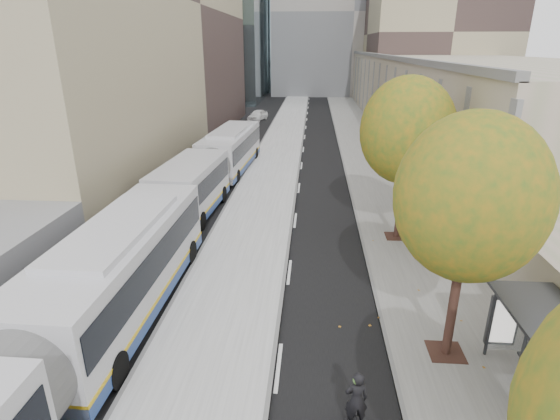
# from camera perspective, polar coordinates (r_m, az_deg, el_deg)

# --- Properties ---
(bus_platform) EXTENTS (4.25, 150.00, 0.15)m
(bus_platform) POSITION_cam_1_polar(r_m,az_deg,el_deg) (35.08, -0.88, 5.58)
(bus_platform) COLOR #A7A7A7
(bus_platform) RESTS_ON ground
(sidewalk) EXTENTS (4.75, 150.00, 0.08)m
(sidewalk) POSITION_cam_1_polar(r_m,az_deg,el_deg) (35.30, 12.22, 5.15)
(sidewalk) COLOR gray
(sidewalk) RESTS_ON ground
(building_tan) EXTENTS (18.00, 92.00, 8.00)m
(building_tan) POSITION_cam_1_polar(r_m,az_deg,el_deg) (65.02, 19.49, 14.94)
(building_tan) COLOR #A5A283
(building_tan) RESTS_ON ground
(building_midrise) EXTENTS (24.00, 46.00, 25.00)m
(building_midrise) POSITION_cam_1_polar(r_m,az_deg,el_deg) (45.40, -26.49, 22.87)
(building_midrise) COLOR tan
(building_midrise) RESTS_ON ground
(building_far_block) EXTENTS (30.00, 18.00, 30.00)m
(building_far_block) POSITION_cam_1_polar(r_m,az_deg,el_deg) (95.16, 9.19, 23.90)
(building_far_block) COLOR gray
(building_far_block) RESTS_ON ground
(tree_c) EXTENTS (4.20, 4.20, 7.28)m
(tree_c) POSITION_cam_1_polar(r_m,az_deg,el_deg) (13.13, 23.62, 1.42)
(tree_c) COLOR #311A14
(tree_c) RESTS_ON sidewalk
(tree_d) EXTENTS (4.40, 4.40, 7.60)m
(tree_d) POSITION_cam_1_polar(r_m,az_deg,el_deg) (21.52, 16.27, 9.88)
(tree_d) COLOR #311A14
(tree_d) RESTS_ON sidewalk
(bus_near) EXTENTS (3.09, 19.46, 3.24)m
(bus_near) POSITION_cam_1_polar(r_m,az_deg,el_deg) (13.45, -27.67, -15.52)
(bus_near) COLOR silver
(bus_near) RESTS_ON ground
(bus_far) EXTENTS (3.72, 18.49, 3.06)m
(bus_far) POSITION_cam_1_polar(r_m,az_deg,el_deg) (30.57, -8.24, 6.19)
(bus_far) COLOR silver
(bus_far) RESTS_ON ground
(cyclist) EXTENTS (0.71, 1.61, 2.00)m
(cyclist) POSITION_cam_1_polar(r_m,az_deg,el_deg) (11.92, 9.79, -24.83)
(cyclist) COLOR black
(cyclist) RESTS_ON ground
(distant_car) EXTENTS (2.63, 4.28, 1.36)m
(distant_car) POSITION_cam_1_polar(r_m,az_deg,el_deg) (58.73, -2.94, 12.28)
(distant_car) COLOR white
(distant_car) RESTS_ON ground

